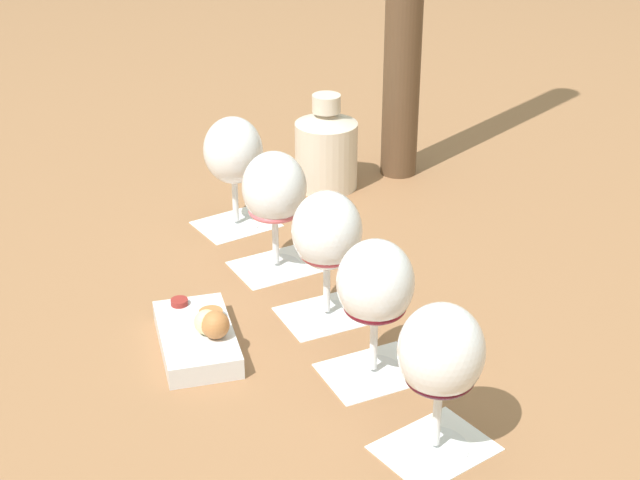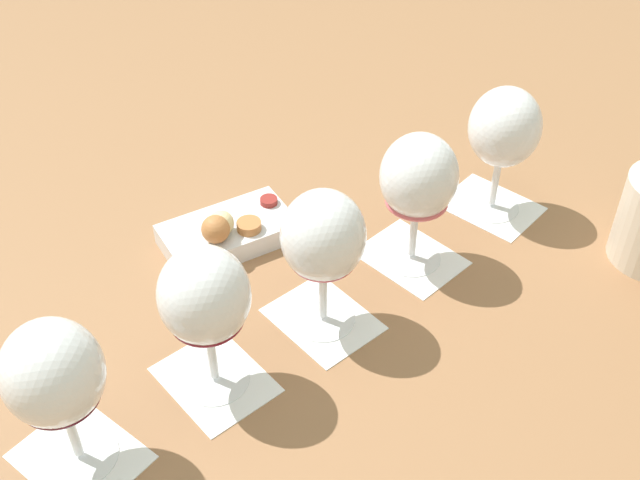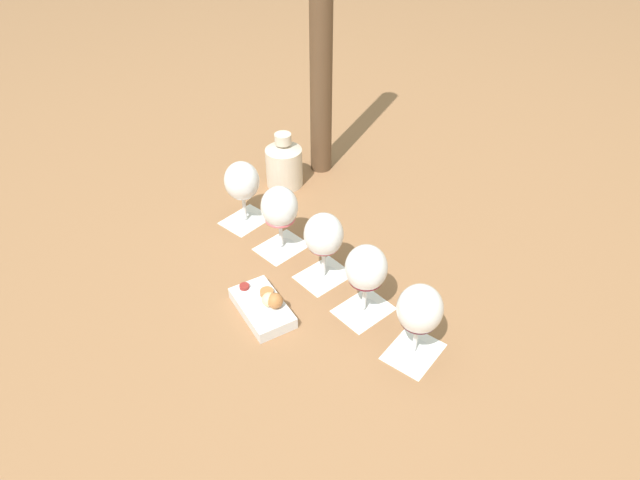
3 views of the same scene
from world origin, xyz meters
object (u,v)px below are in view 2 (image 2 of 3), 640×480
at_px(wine_glass_1, 418,182).
at_px(wine_glass_2, 321,242).
at_px(wine_glass_3, 205,302).
at_px(wine_glass_0, 504,133).
at_px(wine_glass_4, 55,379).
at_px(snack_dish, 227,232).

distance_m(wine_glass_1, wine_glass_2, 0.15).
relative_size(wine_glass_1, wine_glass_3, 1.00).
bearing_deg(wine_glass_3, wine_glass_0, -131.29).
relative_size(wine_glass_2, wine_glass_3, 1.00).
xyz_separation_m(wine_glass_0, wine_glass_4, (0.39, 0.43, 0.00)).
distance_m(wine_glass_0, wine_glass_4, 0.58).
relative_size(wine_glass_0, wine_glass_3, 1.00).
relative_size(wine_glass_0, wine_glass_4, 1.00).
distance_m(wine_glass_3, wine_glass_4, 0.15).
bearing_deg(wine_glass_0, wine_glass_2, 50.02).
height_order(wine_glass_2, wine_glass_4, same).
bearing_deg(wine_glass_3, wine_glass_2, -134.09).
xyz_separation_m(wine_glass_2, snack_dish, (0.13, -0.11, -0.09)).
xyz_separation_m(wine_glass_0, wine_glass_2, (0.19, 0.23, -0.00)).
relative_size(wine_glass_0, wine_glass_2, 1.00).
height_order(wine_glass_2, snack_dish, wine_glass_2).
xyz_separation_m(wine_glass_3, wine_glass_4, (0.10, 0.11, -0.00)).
distance_m(wine_glass_2, snack_dish, 0.20).
height_order(wine_glass_0, wine_glass_2, same).
relative_size(wine_glass_4, snack_dish, 0.95).
distance_m(wine_glass_0, wine_glass_1, 0.15).
bearing_deg(wine_glass_1, wine_glass_4, 47.61).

